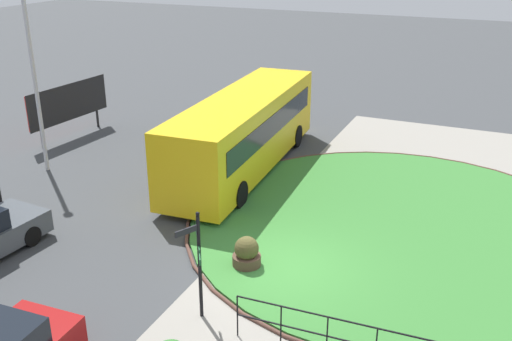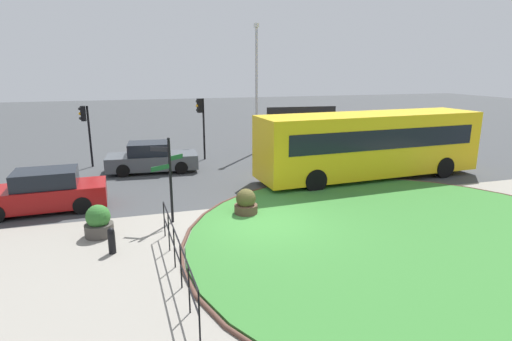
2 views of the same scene
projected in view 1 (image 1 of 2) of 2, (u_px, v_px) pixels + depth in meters
ground at (287, 270)px, 16.75m from camera, size 120.00×120.00×0.00m
sidewalk_paving at (352, 285)px, 16.02m from camera, size 32.00×8.13×0.02m
grass_island at (399, 226)px, 19.20m from camera, size 13.83×13.83×0.10m
grass_kerb_ring at (399, 226)px, 19.19m from camera, size 14.14×14.14×0.11m
signpost_directional at (198, 259)px, 14.03m from camera, size 1.11×0.75×2.94m
railing_grass_edge at (351, 338)px, 12.76m from camera, size 0.25×5.50×1.16m
bus_yellow at (244, 131)px, 23.41m from camera, size 10.99×3.18×3.08m
lamppost_tall at (33, 71)px, 22.44m from camera, size 0.32×0.32×7.66m
billboard_left at (68, 103)px, 27.29m from camera, size 4.91×0.50×2.58m
planter_kerbside at (247, 254)px, 16.70m from camera, size 0.83×0.83×0.99m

